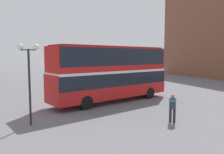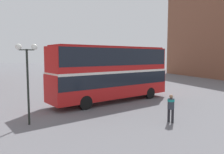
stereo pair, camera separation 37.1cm
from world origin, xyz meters
name	(u,v)px [view 1 (the left image)]	position (x,y,z in m)	size (l,w,h in m)	color
ground_plane	(97,103)	(0.00, 0.00, 0.00)	(240.00, 240.00, 0.00)	slate
double_decker_bus	(112,70)	(1.48, 0.19, 2.78)	(11.57, 5.99, 4.84)	red
pedestrian_foreground	(173,105)	(2.77, -6.83, 1.05)	(0.56, 0.56, 1.71)	#232328
parked_car_kerb_near	(64,76)	(-0.23, 17.71, 0.79)	(4.23, 2.61, 1.55)	slate
parked_car_kerb_far	(120,79)	(6.50, 10.54, 0.76)	(4.62, 2.33, 1.50)	navy
street_lamp_twin_globe	(29,65)	(-5.29, -4.42, 3.52)	(1.18, 0.34, 4.70)	black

